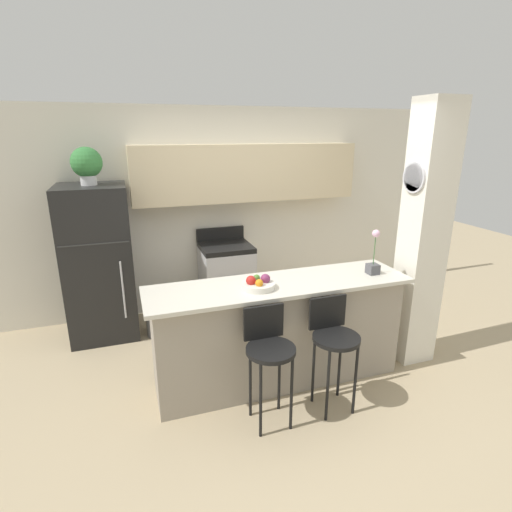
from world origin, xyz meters
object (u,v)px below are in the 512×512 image
trash_bin (159,319)px  bar_stool_left (269,349)px  fruit_bowl (258,284)px  potted_plant_on_fridge (87,164)px  stove_range (226,279)px  bar_stool_right (334,338)px  orchid_vase (374,260)px  refrigerator (99,263)px

trash_bin → bar_stool_left: bearing=-68.2°
fruit_bowl → potted_plant_on_fridge: bearing=130.2°
stove_range → bar_stool_right: bearing=-80.0°
bar_stool_right → orchid_vase: (0.62, 0.42, 0.48)m
orchid_vase → fruit_bowl: (-1.13, 0.00, -0.10)m
bar_stool_left → bar_stool_right: bearing=0.0°
potted_plant_on_fridge → trash_bin: 1.85m
stove_range → orchid_vase: size_ratio=2.53×
orchid_vase → stove_range: bearing=120.8°
refrigerator → stove_range: refrigerator is taller
refrigerator → stove_range: bearing=3.0°
refrigerator → orchid_vase: size_ratio=4.05×
stove_range → trash_bin: size_ratio=2.82×
bar_stool_right → trash_bin: 2.20m
bar_stool_left → bar_stool_right: size_ratio=1.00×
stove_range → bar_stool_right: 2.11m
refrigerator → trash_bin: 0.92m
refrigerator → orchid_vase: refrigerator is taller
bar_stool_right → bar_stool_left: bearing=180.0°
orchid_vase → fruit_bowl: size_ratio=1.48×
potted_plant_on_fridge → bar_stool_right: bearing=-47.3°
trash_bin → stove_range: bearing=20.4°
refrigerator → bar_stool_right: refrigerator is taller
stove_range → orchid_vase: (0.98, -1.65, 0.66)m
refrigerator → trash_bin: size_ratio=4.51×
stove_range → trash_bin: bearing=-159.6°
bar_stool_left → trash_bin: size_ratio=2.51×
stove_range → fruit_bowl: fruit_bowl is taller
bar_stool_right → potted_plant_on_fridge: potted_plant_on_fridge is taller
stove_range → bar_stool_left: (-0.20, -2.07, 0.18)m
refrigerator → trash_bin: refrigerator is taller
stove_range → potted_plant_on_fridge: bearing=-177.0°
bar_stool_right → orchid_vase: orchid_vase is taller
refrigerator → potted_plant_on_fridge: 1.08m
potted_plant_on_fridge → fruit_bowl: (1.33, -1.58, -0.91)m
refrigerator → bar_stool_right: bearing=-47.3°
refrigerator → bar_stool_right: (1.84, -2.00, -0.22)m
refrigerator → fruit_bowl: 2.07m
bar_stool_right → stove_range: bearing=100.0°
orchid_vase → trash_bin: bearing=144.9°
bar_stool_right → fruit_bowl: (-0.51, 0.42, 0.38)m
refrigerator → stove_range: (1.48, 0.08, -0.40)m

